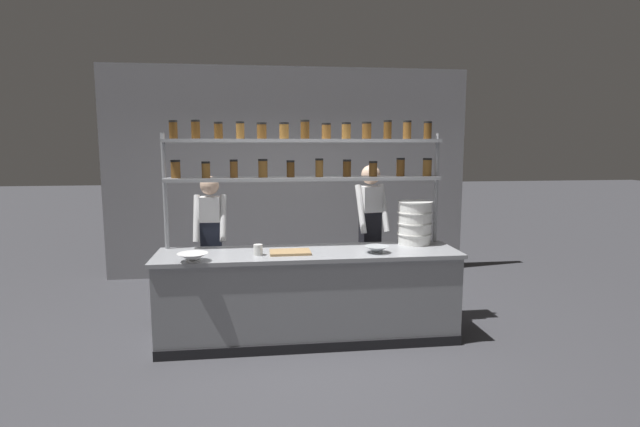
# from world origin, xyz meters

# --- Properties ---
(ground_plane) EXTENTS (40.00, 40.00, 0.00)m
(ground_plane) POSITION_xyz_m (0.00, 0.00, 0.00)
(ground_plane) COLOR #3D3D42
(back_wall) EXTENTS (5.44, 0.12, 3.12)m
(back_wall) POSITION_xyz_m (0.00, 2.65, 1.56)
(back_wall) COLOR #939399
(back_wall) RESTS_ON ground_plane
(prep_counter) EXTENTS (3.04, 0.76, 0.92)m
(prep_counter) POSITION_xyz_m (0.00, -0.00, 0.46)
(prep_counter) COLOR gray
(prep_counter) RESTS_ON ground_plane
(spice_shelf_unit) EXTENTS (2.92, 0.28, 2.24)m
(spice_shelf_unit) POSITION_xyz_m (0.01, 0.33, 1.81)
(spice_shelf_unit) COLOR #999BA0
(spice_shelf_unit) RESTS_ON ground_plane
(chef_left) EXTENTS (0.37, 0.29, 1.64)m
(chef_left) POSITION_xyz_m (-1.03, 0.71, 0.94)
(chef_left) COLOR black
(chef_left) RESTS_ON ground_plane
(chef_center) EXTENTS (0.40, 0.33, 1.75)m
(chef_center) POSITION_xyz_m (0.80, 0.71, 1.02)
(chef_center) COLOR black
(chef_center) RESTS_ON ground_plane
(container_stack) EXTENTS (0.37, 0.37, 0.46)m
(container_stack) POSITION_xyz_m (1.18, 0.23, 1.15)
(container_stack) COLOR white
(container_stack) RESTS_ON prep_counter
(cutting_board) EXTENTS (0.40, 0.26, 0.02)m
(cutting_board) POSITION_xyz_m (-0.19, -0.07, 0.93)
(cutting_board) COLOR #A88456
(cutting_board) RESTS_ON prep_counter
(prep_bowl_near_left) EXTENTS (0.29, 0.29, 0.08)m
(prep_bowl_near_left) POSITION_xyz_m (-1.11, -0.30, 0.96)
(prep_bowl_near_left) COLOR white
(prep_bowl_near_left) RESTS_ON prep_counter
(prep_bowl_center_front) EXTENTS (0.24, 0.24, 0.07)m
(prep_bowl_center_front) POSITION_xyz_m (0.67, -0.15, 0.95)
(prep_bowl_center_front) COLOR #B2B7BC
(prep_bowl_center_front) RESTS_ON prep_counter
(serving_cup_front) EXTENTS (0.09, 0.09, 0.11)m
(serving_cup_front) POSITION_xyz_m (-0.51, -0.11, 0.97)
(serving_cup_front) COLOR silver
(serving_cup_front) RESTS_ON prep_counter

